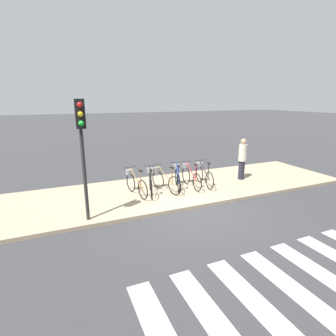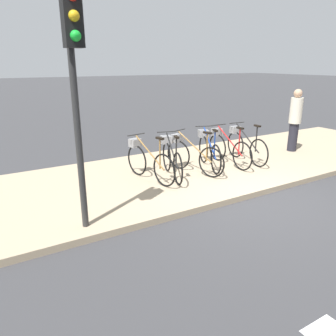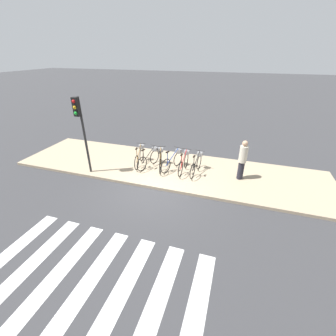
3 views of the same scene
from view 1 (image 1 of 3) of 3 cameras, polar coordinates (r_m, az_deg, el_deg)
ground_plane at (r=8.73m, az=5.35°, el=-8.99°), size 120.00×120.00×0.00m
sidewalk at (r=10.27m, az=0.35°, el=-4.81°), size 14.73×3.75×0.12m
parked_bicycle_0 at (r=9.58m, az=-7.14°, el=-3.20°), size 0.47×1.65×1.02m
parked_bicycle_1 at (r=9.67m, az=-3.82°, el=-2.94°), size 0.62×1.60×1.02m
parked_bicycle_2 at (r=9.87m, az=-0.78°, el=-2.55°), size 0.63×1.60×1.02m
parked_bicycle_3 at (r=10.20m, az=2.03°, el=-1.96°), size 0.68×1.58×1.02m
parked_bicycle_4 at (r=10.38m, az=4.89°, el=-1.71°), size 0.46×1.66×1.02m
parked_bicycle_5 at (r=10.66m, az=7.70°, el=-1.35°), size 0.46×1.66×1.02m
pedestrian at (r=11.66m, az=15.87°, el=2.11°), size 0.34×0.34×1.77m
traffic_light at (r=7.31m, az=-18.28°, el=6.64°), size 0.24×0.40×3.40m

